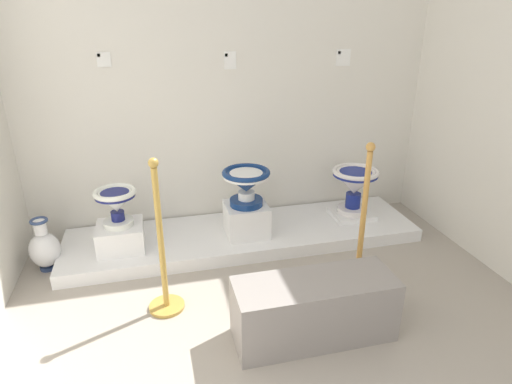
# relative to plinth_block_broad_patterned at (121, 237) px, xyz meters

# --- Properties ---
(wall_back) EXTENTS (3.79, 0.06, 3.09)m
(wall_back) POSITION_rel_plinth_block_broad_patterned_xyz_m (1.02, 0.51, 1.33)
(wall_back) COLOR silver
(wall_back) RESTS_ON ground_plane
(display_platform) EXTENTS (3.03, 0.78, 0.11)m
(display_platform) POSITION_rel_plinth_block_broad_patterned_xyz_m (1.02, 0.07, -0.16)
(display_platform) COLOR white
(display_platform) RESTS_ON ground_plane
(plinth_block_broad_patterned) EXTENTS (0.36, 0.34, 0.21)m
(plinth_block_broad_patterned) POSITION_rel_plinth_block_broad_patterned_xyz_m (0.00, 0.00, 0.00)
(plinth_block_broad_patterned) COLOR white
(plinth_block_broad_patterned) RESTS_ON display_platform
(antique_toilet_broad_patterned) EXTENTS (0.33, 0.33, 0.30)m
(antique_toilet_broad_patterned) POSITION_rel_plinth_block_broad_patterned_xyz_m (-0.00, 0.00, 0.30)
(antique_toilet_broad_patterned) COLOR white
(antique_toilet_broad_patterned) RESTS_ON plinth_block_broad_patterned
(plinth_block_leftmost) EXTENTS (0.35, 0.33, 0.27)m
(plinth_block_leftmost) POSITION_rel_plinth_block_broad_patterned_xyz_m (1.03, -0.00, 0.03)
(plinth_block_leftmost) COLOR white
(plinth_block_leftmost) RESTS_ON display_platform
(antique_toilet_leftmost) EXTENTS (0.40, 0.40, 0.31)m
(antique_toilet_leftmost) POSITION_rel_plinth_block_broad_patterned_xyz_m (1.03, -0.00, 0.37)
(antique_toilet_leftmost) COLOR navy
(antique_toilet_leftmost) RESTS_ON plinth_block_leftmost
(plinth_block_central_ornate) EXTENTS (0.37, 0.31, 0.04)m
(plinth_block_central_ornate) POSITION_rel_plinth_block_broad_patterned_xyz_m (2.06, 0.09, -0.08)
(plinth_block_central_ornate) COLOR white
(plinth_block_central_ornate) RESTS_ON display_platform
(antique_toilet_central_ornate) EXTENTS (0.42, 0.42, 0.42)m
(antique_toilet_central_ornate) POSITION_rel_plinth_block_broad_patterned_xyz_m (2.06, 0.09, 0.23)
(antique_toilet_central_ornate) COLOR white
(antique_toilet_central_ornate) RESTS_ON plinth_block_central_ornate
(info_placard_first) EXTENTS (0.11, 0.01, 0.11)m
(info_placard_first) POSITION_rel_plinth_block_broad_patterned_xyz_m (0.01, 0.47, 1.32)
(info_placard_first) COLOR white
(info_placard_second) EXTENTS (0.10, 0.01, 0.14)m
(info_placard_second) POSITION_rel_plinth_block_broad_patterned_xyz_m (1.01, 0.47, 1.29)
(info_placard_second) COLOR white
(info_placard_third) EXTENTS (0.13, 0.01, 0.14)m
(info_placard_third) POSITION_rel_plinth_block_broad_patterned_xyz_m (2.03, 0.47, 1.29)
(info_placard_third) COLOR white
(decorative_vase_spare) EXTENTS (0.23, 0.23, 0.43)m
(decorative_vase_spare) POSITION_rel_plinth_block_broad_patterned_xyz_m (-0.57, 0.00, -0.03)
(decorative_vase_spare) COLOR navy
(decorative_vase_spare) RESTS_ON ground_plane
(stanchion_post_near_left) EXTENTS (0.24, 0.24, 1.08)m
(stanchion_post_near_left) POSITION_rel_plinth_block_broad_patterned_xyz_m (0.31, -0.72, 0.13)
(stanchion_post_near_left) COLOR #B9903E
(stanchion_post_near_left) RESTS_ON ground_plane
(stanchion_post_near_right) EXTENTS (0.23, 0.23, 1.08)m
(stanchion_post_near_right) POSITION_rel_plinth_block_broad_patterned_xyz_m (1.71, -0.75, 0.14)
(stanchion_post_near_right) COLOR gold
(stanchion_post_near_right) RESTS_ON ground_plane
(museum_bench) EXTENTS (0.98, 0.36, 0.40)m
(museum_bench) POSITION_rel_plinth_block_broad_patterned_xyz_m (1.18, -1.22, -0.01)
(museum_bench) COLOR gray
(museum_bench) RESTS_ON ground_plane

